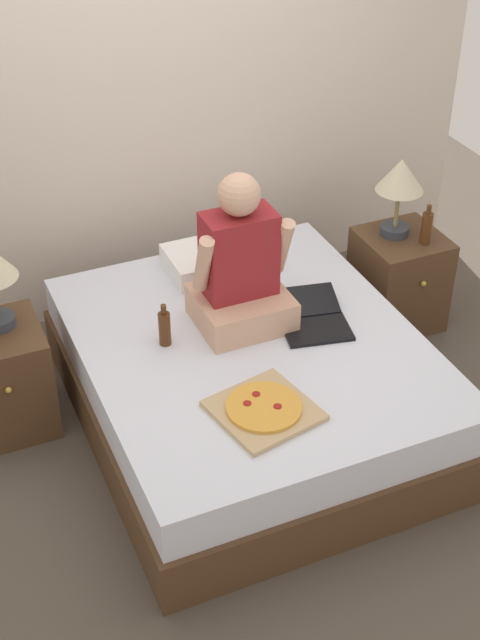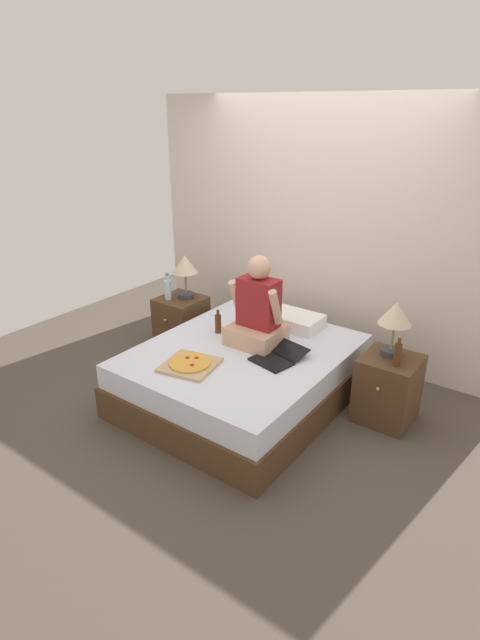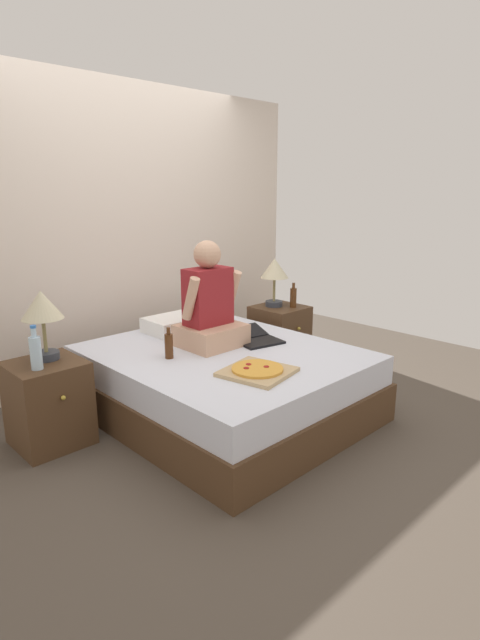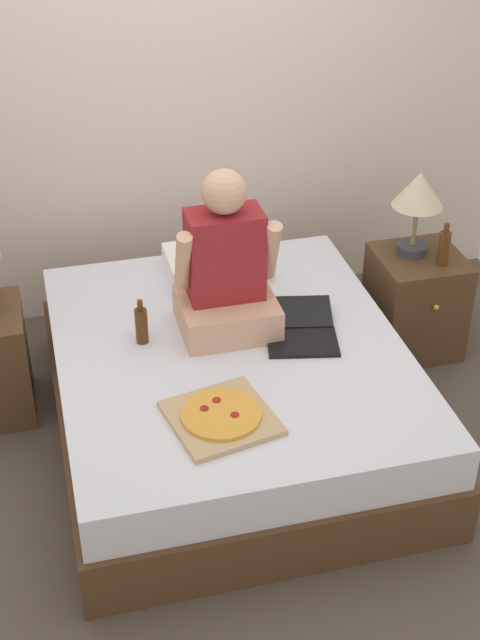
{
  "view_description": "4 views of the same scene",
  "coord_description": "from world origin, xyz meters",
  "px_view_note": "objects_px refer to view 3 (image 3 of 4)",
  "views": [
    {
      "loc": [
        -1.4,
        -3.1,
        3.01
      ],
      "look_at": [
        -0.1,
        -0.09,
        0.69
      ],
      "focal_mm": 50.0,
      "sensor_mm": 36.0,
      "label": 1
    },
    {
      "loc": [
        2.22,
        -3.07,
        2.39
      ],
      "look_at": [
        -0.01,
        -0.03,
        0.76
      ],
      "focal_mm": 28.0,
      "sensor_mm": 36.0,
      "label": 2
    },
    {
      "loc": [
        -2.31,
        -2.55,
        1.61
      ],
      "look_at": [
        0.01,
        -0.16,
        0.74
      ],
      "focal_mm": 28.0,
      "sensor_mm": 36.0,
      "label": 3
    },
    {
      "loc": [
        -0.77,
        -3.22,
        2.8
      ],
      "look_at": [
        0.03,
        -0.07,
        0.67
      ],
      "focal_mm": 50.0,
      "sensor_mm": 36.0,
      "label": 4
    }
  ],
  "objects_px": {
    "water_bottle": "(36,352)",
    "beer_bottle_on_bed": "(169,345)",
    "nightstand_left": "(49,403)",
    "bed": "(224,382)",
    "pizza_box": "(257,371)",
    "lamp_on_left_nightstand": "(42,310)",
    "laptop": "(255,339)",
    "beer_bottle": "(293,297)",
    "person_seated": "(209,308)",
    "lamp_on_right_nightstand": "(274,272)",
    "nightstand_right": "(279,335)"
  },
  "relations": [
    {
      "from": "nightstand_left",
      "to": "water_bottle",
      "type": "distance_m",
      "value": 0.41
    },
    {
      "from": "lamp_on_left_nightstand",
      "to": "laptop",
      "type": "relative_size",
      "value": 0.96
    },
    {
      "from": "lamp_on_left_nightstand",
      "to": "nightstand_right",
      "type": "distance_m",
      "value": 2.29
    },
    {
      "from": "water_bottle",
      "to": "pizza_box",
      "type": "xyz_separation_m",
      "value": [
        1.04,
        -0.85,
        -0.17
      ]
    },
    {
      "from": "lamp_on_left_nightstand",
      "to": "nightstand_left",
      "type": "bearing_deg",
      "value": -128.63
    },
    {
      "from": "beer_bottle_on_bed",
      "to": "pizza_box",
      "type": "bearing_deg",
      "value": -70.96
    },
    {
      "from": "laptop",
      "to": "pizza_box",
      "type": "distance_m",
      "value": 0.71
    },
    {
      "from": "nightstand_left",
      "to": "nightstand_right",
      "type": "bearing_deg",
      "value": 0.0
    },
    {
      "from": "lamp_on_right_nightstand",
      "to": "laptop",
      "type": "xyz_separation_m",
      "value": [
        -0.76,
        -0.49,
        -0.38
      ]
    },
    {
      "from": "bed",
      "to": "lamp_on_left_nightstand",
      "type": "relative_size",
      "value": 4.22
    },
    {
      "from": "lamp_on_right_nightstand",
      "to": "person_seated",
      "type": "relative_size",
      "value": 0.58
    },
    {
      "from": "bed",
      "to": "person_seated",
      "type": "relative_size",
      "value": 2.44
    },
    {
      "from": "beer_bottle",
      "to": "lamp_on_right_nightstand",
      "type": "bearing_deg",
      "value": 123.69
    },
    {
      "from": "person_seated",
      "to": "pizza_box",
      "type": "bearing_deg",
      "value": -105.28
    },
    {
      "from": "nightstand_left",
      "to": "pizza_box",
      "type": "bearing_deg",
      "value": -44.41
    },
    {
      "from": "lamp_on_left_nightstand",
      "to": "water_bottle",
      "type": "relative_size",
      "value": 1.63
    },
    {
      "from": "water_bottle",
      "to": "person_seated",
      "type": "xyz_separation_m",
      "value": [
        1.23,
        -0.18,
        0.1
      ]
    },
    {
      "from": "bed",
      "to": "pizza_box",
      "type": "height_order",
      "value": "pizza_box"
    },
    {
      "from": "person_seated",
      "to": "laptop",
      "type": "bearing_deg",
      "value": -28.8
    },
    {
      "from": "beer_bottle",
      "to": "pizza_box",
      "type": "relative_size",
      "value": 0.49
    },
    {
      "from": "beer_bottle",
      "to": "person_seated",
      "type": "height_order",
      "value": "person_seated"
    },
    {
      "from": "laptop",
      "to": "pizza_box",
      "type": "xyz_separation_m",
      "value": [
        -0.5,
        -0.5,
        -0.0
      ]
    },
    {
      "from": "beer_bottle",
      "to": "person_seated",
      "type": "bearing_deg",
      "value": -171.68
    },
    {
      "from": "nightstand_left",
      "to": "lamp_on_right_nightstand",
      "type": "relative_size",
      "value": 1.24
    },
    {
      "from": "person_seated",
      "to": "water_bottle",
      "type": "bearing_deg",
      "value": 171.61
    },
    {
      "from": "beer_bottle",
      "to": "person_seated",
      "type": "relative_size",
      "value": 0.29
    },
    {
      "from": "water_bottle",
      "to": "beer_bottle",
      "type": "xyz_separation_m",
      "value": [
        2.4,
        -0.01,
        -0.02
      ]
    },
    {
      "from": "nightstand_left",
      "to": "laptop",
      "type": "distance_m",
      "value": 1.54
    },
    {
      "from": "water_bottle",
      "to": "beer_bottle_on_bed",
      "type": "relative_size",
      "value": 1.25
    },
    {
      "from": "nightstand_right",
      "to": "laptop",
      "type": "distance_m",
      "value": 0.93
    },
    {
      "from": "lamp_on_left_nightstand",
      "to": "beer_bottle_on_bed",
      "type": "relative_size",
      "value": 2.05
    },
    {
      "from": "bed",
      "to": "pizza_box",
      "type": "xyz_separation_m",
      "value": [
        -0.16,
        -0.49,
        0.26
      ]
    },
    {
      "from": "nightstand_left",
      "to": "bed",
      "type": "bearing_deg",
      "value": -21.83
    },
    {
      "from": "lamp_on_left_nightstand",
      "to": "lamp_on_right_nightstand",
      "type": "distance_m",
      "value": 2.18
    },
    {
      "from": "nightstand_left",
      "to": "beer_bottle",
      "type": "xyz_separation_m",
      "value": [
        2.32,
        -0.1,
        0.37
      ]
    },
    {
      "from": "bed",
      "to": "pizza_box",
      "type": "relative_size",
      "value": 4.02
    },
    {
      "from": "nightstand_right",
      "to": "laptop",
      "type": "height_order",
      "value": "laptop"
    },
    {
      "from": "beer_bottle",
      "to": "beer_bottle_on_bed",
      "type": "relative_size",
      "value": 1.05
    },
    {
      "from": "nightstand_left",
      "to": "person_seated",
      "type": "bearing_deg",
      "value": -13.29
    },
    {
      "from": "lamp_on_left_nightstand",
      "to": "beer_bottle_on_bed",
      "type": "bearing_deg",
      "value": -26.92
    },
    {
      "from": "lamp_on_left_nightstand",
      "to": "lamp_on_right_nightstand",
      "type": "relative_size",
      "value": 1.0
    },
    {
      "from": "water_bottle",
      "to": "beer_bottle",
      "type": "bearing_deg",
      "value": -0.24
    },
    {
      "from": "nightstand_left",
      "to": "beer_bottle_on_bed",
      "type": "height_order",
      "value": "beer_bottle_on_bed"
    },
    {
      "from": "water_bottle",
      "to": "lamp_on_right_nightstand",
      "type": "xyz_separation_m",
      "value": [
        2.3,
        0.14,
        0.22
      ]
    },
    {
      "from": "bed",
      "to": "nightstand_right",
      "type": "distance_m",
      "value": 1.21
    },
    {
      "from": "bed",
      "to": "person_seated",
      "type": "distance_m",
      "value": 0.56
    },
    {
      "from": "nightstand_right",
      "to": "pizza_box",
      "type": "xyz_separation_m",
      "value": [
        -1.28,
        -0.94,
        0.22
      ]
    },
    {
      "from": "nightstand_left",
      "to": "pizza_box",
      "type": "height_order",
      "value": "nightstand_left"
    },
    {
      "from": "water_bottle",
      "to": "person_seated",
      "type": "distance_m",
      "value": 1.24
    },
    {
      "from": "lamp_on_left_nightstand",
      "to": "nightstand_right",
      "type": "bearing_deg",
      "value": -1.3
    }
  ]
}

